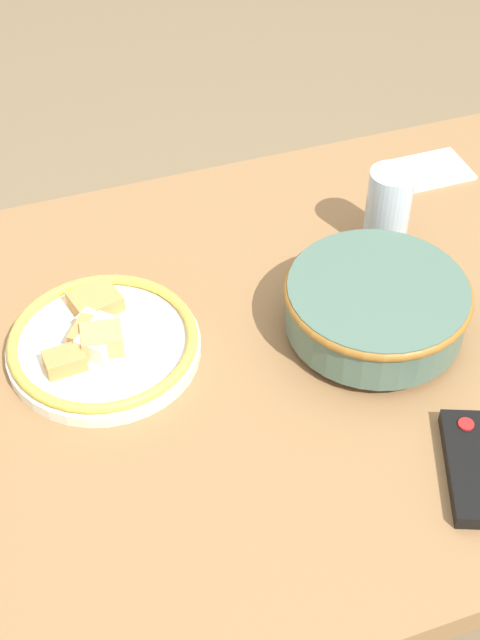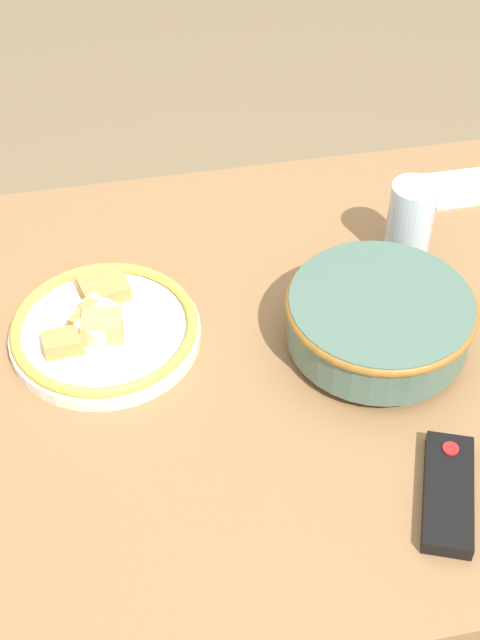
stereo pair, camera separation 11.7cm
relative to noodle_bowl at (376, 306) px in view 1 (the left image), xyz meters
The scene contains 7 objects.
ground_plane 0.77m from the noodle_bowl, 11.41° to the right, with size 8.00×8.00×0.00m, color #7F6B4C.
dining_table 0.16m from the noodle_bowl, 11.41° to the right, with size 1.37×0.85×0.72m.
noodle_bowl is the anchor object (origin of this frame).
food_plate 0.37m from the noodle_bowl, 13.61° to the right, with size 0.26×0.26×0.05m.
tv_remote 0.25m from the noodle_bowl, 91.96° to the left, with size 0.11×0.17×0.02m.
drinking_glass 0.20m from the noodle_bowl, 120.30° to the right, with size 0.07×0.07×0.13m.
folded_napkin 0.40m from the noodle_bowl, 128.98° to the right, with size 0.13×0.09×0.01m.
Camera 1 is at (0.37, 0.76, 1.58)m, focal length 50.00 mm.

